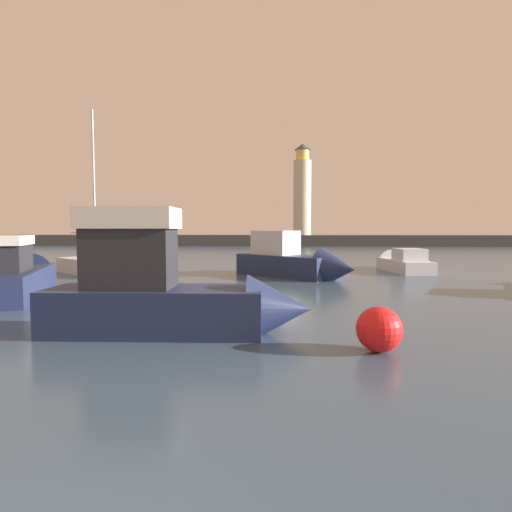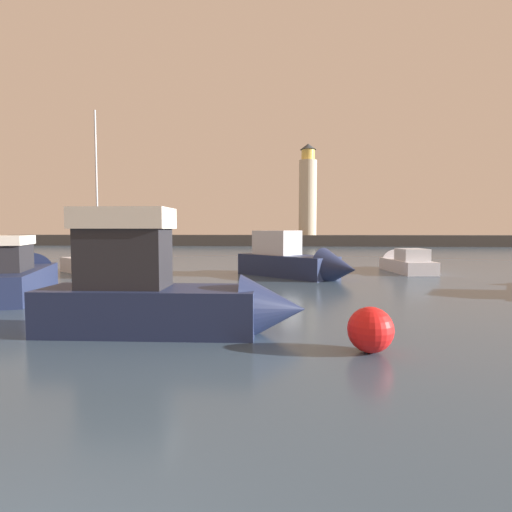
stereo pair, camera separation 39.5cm
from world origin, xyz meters
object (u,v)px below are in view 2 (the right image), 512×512
object	(u,v)px
motorboat_0	(298,262)
motorboat_1	(170,293)
lighthouse	(308,192)
sailboat_moored	(94,265)
motorboat_3	(21,275)
motorboat_6	(401,263)
mooring_buoy	(370,330)

from	to	relation	value
motorboat_0	motorboat_1	xyz separation A→B (m)	(-3.97, -13.53, 0.19)
lighthouse	sailboat_moored	world-z (taller)	lighthouse
motorboat_3	motorboat_6	size ratio (longest dim) A/B	1.29
motorboat_0	motorboat_3	bearing A→B (deg)	-151.70
motorboat_3	motorboat_6	bearing A→B (deg)	29.85
motorboat_6	mooring_buoy	world-z (taller)	motorboat_6
lighthouse	sailboat_moored	bearing A→B (deg)	-109.25
lighthouse	motorboat_6	xyz separation A→B (m)	(4.43, -42.21, -8.76)
sailboat_moored	mooring_buoy	xyz separation A→B (m)	(14.45, -15.90, -0.02)
motorboat_1	mooring_buoy	size ratio (longest dim) A/B	6.83
motorboat_6	sailboat_moored	bearing A→B (deg)	-169.63
motorboat_3	mooring_buoy	xyz separation A→B (m)	(14.10, -8.10, -0.27)
motorboat_0	motorboat_6	world-z (taller)	motorboat_0
motorboat_0	sailboat_moored	size ratio (longest dim) A/B	0.74
motorboat_1	motorboat_3	distance (m)	11.07
lighthouse	motorboat_6	distance (m)	43.34
motorboat_6	mooring_buoy	bearing A→B (deg)	-107.08
lighthouse	motorboat_3	distance (m)	56.66
motorboat_1	motorboat_3	size ratio (longest dim) A/B	0.85
motorboat_3	mooring_buoy	bearing A→B (deg)	-29.86
motorboat_3	sailboat_moored	xyz separation A→B (m)	(-0.35, 7.81, -0.26)
motorboat_0	sailboat_moored	xyz separation A→B (m)	(-13.18, 0.90, -0.38)
lighthouse	motorboat_0	xyz separation A→B (m)	(-2.87, -46.86, -8.37)
lighthouse	motorboat_3	size ratio (longest dim) A/B	1.81
lighthouse	motorboat_1	xyz separation A→B (m)	(-6.83, -60.39, -8.18)
sailboat_moored	mooring_buoy	world-z (taller)	sailboat_moored
motorboat_3	mooring_buoy	world-z (taller)	motorboat_3
motorboat_6	motorboat_0	bearing A→B (deg)	-147.53
motorboat_1	motorboat_6	bearing A→B (deg)	58.22
motorboat_0	lighthouse	bearing A→B (deg)	86.50
motorboat_1	motorboat_6	xyz separation A→B (m)	(11.26, 18.18, -0.58)
lighthouse	motorboat_1	size ratio (longest dim) A/B	2.12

